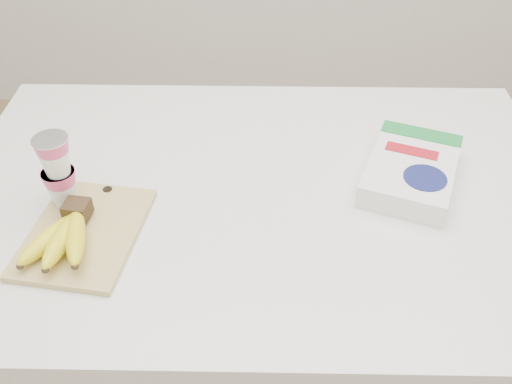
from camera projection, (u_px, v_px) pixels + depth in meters
The scene contains 6 objects.
room at pixel (260, 33), 0.99m from camera, with size 4.00×4.00×4.00m.
table at pixel (259, 330), 1.54m from camera, with size 1.32×0.88×0.99m, color silver.
cutting_board at pixel (85, 233), 1.11m from camera, with size 0.21×0.28×0.01m, color #D6BD75.
bananas at pixel (64, 235), 1.06m from camera, with size 0.14×0.19×0.06m.
yogurt_stack at pixel (57, 169), 1.11m from camera, with size 0.07×0.07×0.16m.
cereal_box at pixel (411, 171), 1.23m from camera, with size 0.26×0.31×0.06m.
Camera 1 is at (0.01, -0.94, 1.78)m, focal length 40.00 mm.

